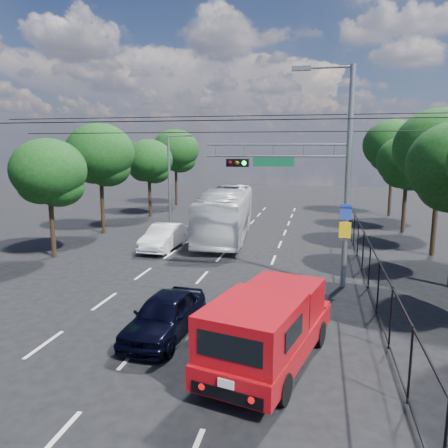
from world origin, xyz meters
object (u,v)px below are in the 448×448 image
(signal_mast, at_px, (319,168))
(navy_hatchback, at_px, (165,315))
(red_pickup, at_px, (269,326))
(white_bus, at_px, (226,213))
(white_van, at_px, (164,237))

(signal_mast, distance_m, navy_hatchback, 9.30)
(signal_mast, xyz_separation_m, navy_hatchback, (-4.76, -6.58, -4.52))
(red_pickup, xyz_separation_m, navy_hatchback, (-3.54, 1.22, -0.46))
(white_bus, bearing_deg, signal_mast, -62.34)
(signal_mast, distance_m, white_van, 11.37)
(red_pickup, bearing_deg, white_bus, 105.87)
(red_pickup, distance_m, white_van, 15.18)
(white_van, bearing_deg, red_pickup, -57.56)
(red_pickup, relative_size, navy_hatchback, 1.48)
(white_bus, relative_size, white_van, 2.59)
(navy_hatchback, bearing_deg, red_pickup, -14.55)
(red_pickup, height_order, white_van, red_pickup)
(navy_hatchback, distance_m, white_bus, 16.20)
(red_pickup, distance_m, navy_hatchback, 3.78)
(white_bus, distance_m, white_van, 5.33)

